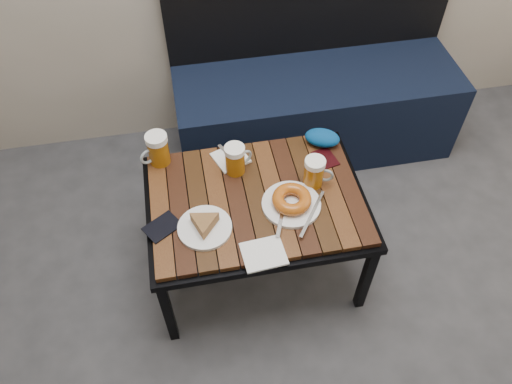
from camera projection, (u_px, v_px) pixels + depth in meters
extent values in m
cube|color=black|center=(314.00, 111.00, 2.58)|extent=(1.40, 0.50, 0.45)
cube|color=black|center=(311.00, 3.00, 2.36)|extent=(1.40, 0.05, 0.50)
cube|color=black|center=(168.00, 312.00, 1.88)|extent=(0.03, 0.03, 0.42)
cube|color=black|center=(366.00, 278.00, 1.97)|extent=(0.04, 0.03, 0.42)
cube|color=black|center=(159.00, 199.00, 2.23)|extent=(0.03, 0.04, 0.42)
cube|color=black|center=(327.00, 175.00, 2.32)|extent=(0.04, 0.04, 0.42)
cube|color=black|center=(256.00, 203.00, 1.92)|extent=(0.84, 0.62, 0.03)
cube|color=black|center=(256.00, 199.00, 1.90)|extent=(0.80, 0.58, 0.02)
cylinder|color=#99570C|center=(159.00, 151.00, 1.97)|extent=(0.11, 0.11, 0.11)
cylinder|color=white|center=(156.00, 139.00, 1.92)|extent=(0.09, 0.09, 0.03)
torus|color=#8C999E|center=(148.00, 157.00, 1.95)|extent=(0.07, 0.04, 0.07)
cylinder|color=#99570C|center=(235.00, 162.00, 1.94)|extent=(0.10, 0.10, 0.11)
cylinder|color=white|center=(235.00, 150.00, 1.89)|extent=(0.08, 0.08, 0.02)
torus|color=#8C999E|center=(245.00, 157.00, 1.96)|extent=(0.06, 0.04, 0.06)
cylinder|color=#99570C|center=(314.00, 174.00, 1.90)|extent=(0.10, 0.10, 0.10)
cylinder|color=white|center=(315.00, 163.00, 1.85)|extent=(0.08, 0.08, 0.02)
torus|color=#8C999E|center=(325.00, 175.00, 1.90)|extent=(0.06, 0.03, 0.06)
cylinder|color=white|center=(205.00, 228.00, 1.80)|extent=(0.20, 0.20, 0.01)
cylinder|color=white|center=(291.00, 204.00, 1.86)|extent=(0.22, 0.22, 0.01)
torus|color=#8D3B0C|center=(292.00, 199.00, 1.84)|extent=(0.15, 0.15, 0.05)
cube|color=#A5A8AD|center=(312.00, 213.00, 1.82)|extent=(0.14, 0.20, 0.00)
cube|color=#A5A8AD|center=(281.00, 218.00, 1.81)|extent=(0.07, 0.16, 0.00)
cube|color=white|center=(231.00, 158.00, 2.02)|extent=(0.16, 0.16, 0.01)
cube|color=#A5A8AD|center=(230.00, 157.00, 2.02)|extent=(0.09, 0.16, 0.00)
cube|color=white|center=(264.00, 254.00, 1.73)|extent=(0.16, 0.14, 0.01)
cube|color=black|center=(162.00, 227.00, 1.80)|extent=(0.15, 0.14, 0.01)
cube|color=black|center=(325.00, 158.00, 2.02)|extent=(0.10, 0.12, 0.01)
ellipsoid|color=navy|center=(322.00, 138.00, 2.06)|extent=(0.17, 0.15, 0.06)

